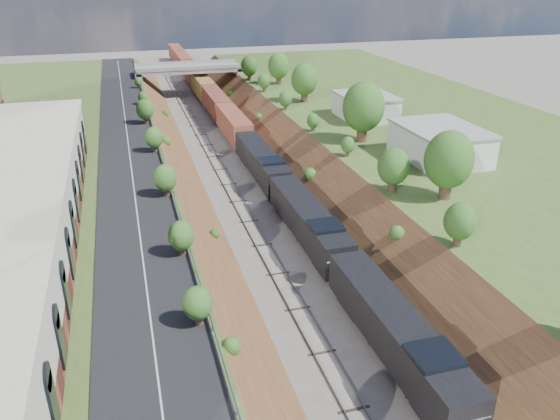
{
  "coord_description": "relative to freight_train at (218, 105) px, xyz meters",
  "views": [
    {
      "loc": [
        -15.66,
        -7.74,
        28.37
      ],
      "look_at": [
        -1.75,
        39.87,
        6.0
      ],
      "focal_mm": 35.0,
      "sensor_mm": 36.0,
      "label": 1
    }
  ],
  "objects": [
    {
      "name": "embankment_left",
      "position": [
        -13.6,
        -39.28,
        -2.76
      ],
      "size": [
        10.0,
        180.0,
        10.0
      ],
      "primitive_type": "cube",
      "rotation": [
        0.0,
        0.79,
        0.0
      ],
      "color": "brown",
      "rests_on": "ground"
    },
    {
      "name": "overpass",
      "position": [
        -2.6,
        22.72,
        2.16
      ],
      "size": [
        24.5,
        8.3,
        7.4
      ],
      "color": "gray",
      "rests_on": "ground"
    },
    {
      "name": "guardrail",
      "position": [
        -14.0,
        -39.48,
        2.79
      ],
      "size": [
        0.1,
        171.0,
        0.7
      ],
      "color": "#99999E",
      "rests_on": "platform_left"
    },
    {
      "name": "rail_right_track",
      "position": [
        -0.0,
        -39.28,
        -2.67
      ],
      "size": [
        1.58,
        180.0,
        0.18
      ],
      "primitive_type": "cube",
      "color": "gray",
      "rests_on": "ground"
    },
    {
      "name": "tree_right_large",
      "position": [
        14.4,
        -59.28,
        6.62
      ],
      "size": [
        5.25,
        5.25,
        7.61
      ],
      "color": "#473323",
      "rests_on": "platform_right"
    },
    {
      "name": "tree_left_crest",
      "position": [
        -14.4,
        -79.28,
        4.28
      ],
      "size": [
        2.45,
        2.45,
        3.55
      ],
      "color": "#473323",
      "rests_on": "platform_left"
    },
    {
      "name": "white_building_near",
      "position": [
        20.9,
        -47.28,
        4.24
      ],
      "size": [
        9.0,
        12.0,
        4.0
      ],
      "primitive_type": "cube",
      "color": "silver",
      "rests_on": "platform_right"
    },
    {
      "name": "platform_right",
      "position": [
        30.4,
        -39.28,
        -0.26
      ],
      "size": [
        44.0,
        180.0,
        5.0
      ],
      "primitive_type": "cube",
      "color": "#395924",
      "rests_on": "ground"
    },
    {
      "name": "embankment_right",
      "position": [
        8.4,
        -39.28,
        -2.76
      ],
      "size": [
        10.0,
        180.0,
        10.0
      ],
      "primitive_type": "cube",
      "rotation": [
        0.0,
        0.79,
        0.0
      ],
      "color": "brown",
      "rests_on": "ground"
    },
    {
      "name": "white_building_far",
      "position": [
        20.4,
        -25.28,
        4.04
      ],
      "size": [
        8.0,
        10.0,
        3.6
      ],
      "primitive_type": "cube",
      "color": "silver",
      "rests_on": "platform_right"
    },
    {
      "name": "freight_train",
      "position": [
        0.0,
        0.0,
        0.0
      ],
      "size": [
        3.29,
        167.07,
        4.85
      ],
      "color": "black",
      "rests_on": "ground"
    },
    {
      "name": "rail_left_track",
      "position": [
        -5.2,
        -39.28,
        -2.67
      ],
      "size": [
        1.58,
        180.0,
        0.18
      ],
      "primitive_type": "cube",
      "color": "gray",
      "rests_on": "ground"
    },
    {
      "name": "road",
      "position": [
        -18.1,
        -39.28,
        2.29
      ],
      "size": [
        8.0,
        180.0,
        0.1
      ],
      "primitive_type": "cube",
      "color": "black",
      "rests_on": "platform_left"
    }
  ]
}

